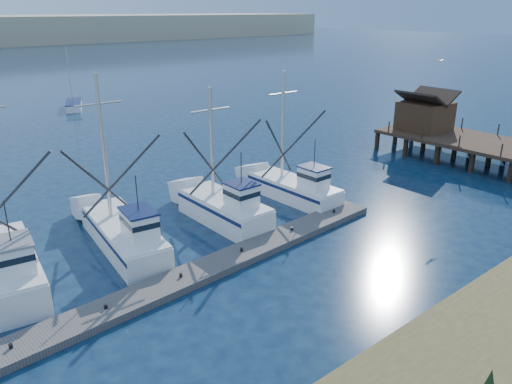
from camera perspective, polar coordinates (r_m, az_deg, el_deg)
ground at (r=27.52m, az=14.75°, el=-8.16°), size 500.00×500.00×0.00m
floating_dock at (r=25.23m, az=-8.55°, el=-9.94°), size 28.65×3.70×0.38m
timber_pier at (r=48.28m, az=22.17°, el=6.55°), size 7.00×20.00×8.00m
trawler_fleet at (r=28.33m, az=-16.12°, el=-5.26°), size 27.62×8.86×10.18m
sailboat_near at (r=72.59m, az=-20.10°, el=9.29°), size 4.14×6.58×8.10m
flying_gull at (r=42.07m, az=20.21°, el=13.90°), size 1.02×0.19×0.19m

